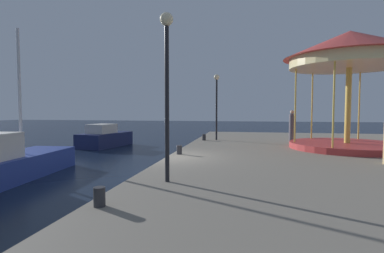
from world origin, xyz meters
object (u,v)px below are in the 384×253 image
(carousel, at_px, (349,60))
(person_near_carousel, at_px, (292,127))
(bollard_south, at_px, (179,150))
(bollard_center, at_px, (204,137))
(bollard_north, at_px, (99,197))
(motorboat_navy, at_px, (105,138))
(lamp_post_near_edge, at_px, (167,68))
(lamp_post_mid_promenade, at_px, (217,95))

(carousel, bearing_deg, person_near_carousel, 128.21)
(carousel, xyz_separation_m, bollard_south, (-7.96, -3.34, -4.25))
(bollard_center, xyz_separation_m, bollard_south, (-0.22, -6.14, 0.00))
(bollard_north, xyz_separation_m, person_near_carousel, (5.68, 13.48, 0.72))
(motorboat_navy, distance_m, lamp_post_near_edge, 15.68)
(bollard_north, height_order, bollard_center, same)
(lamp_post_near_edge, distance_m, bollard_south, 5.81)
(bollard_center, distance_m, bollard_south, 6.14)
(carousel, bearing_deg, lamp_post_near_edge, -130.71)
(bollard_north, bearing_deg, lamp_post_mid_promenade, 85.92)
(lamp_post_mid_promenade, xyz_separation_m, person_near_carousel, (4.70, -0.32, -2.01))
(motorboat_navy, distance_m, person_near_carousel, 13.44)
(carousel, distance_m, lamp_post_mid_promenade, 7.83)
(motorboat_navy, bearing_deg, lamp_post_mid_promenade, -8.54)
(motorboat_navy, height_order, lamp_post_near_edge, lamp_post_near_edge)
(motorboat_navy, distance_m, lamp_post_mid_promenade, 9.22)
(motorboat_navy, relative_size, bollard_north, 11.39)
(lamp_post_near_edge, relative_size, bollard_south, 11.46)
(bollard_south, bearing_deg, lamp_post_near_edge, -80.70)
(lamp_post_near_edge, distance_m, bollard_north, 3.78)
(lamp_post_mid_promenade, bearing_deg, lamp_post_near_edge, -90.86)
(carousel, height_order, bollard_south, carousel)
(bollard_south, bearing_deg, bollard_center, 87.91)
(lamp_post_near_edge, xyz_separation_m, person_near_carousel, (4.87, 11.20, -2.18))
(carousel, xyz_separation_m, person_near_carousel, (-2.28, 2.89, -3.52))
(lamp_post_near_edge, relative_size, lamp_post_mid_promenade, 1.07)
(carousel, bearing_deg, lamp_post_mid_promenade, 155.25)
(lamp_post_near_edge, bearing_deg, carousel, 49.29)
(person_near_carousel, bearing_deg, bollard_south, -132.34)
(bollard_center, relative_size, bollard_south, 1.00)
(person_near_carousel, bearing_deg, bollard_center, -178.95)
(bollard_south, xyz_separation_m, person_near_carousel, (5.68, 6.24, 0.72))
(motorboat_navy, distance_m, bollard_south, 10.94)
(bollard_north, bearing_deg, bollard_center, 89.05)
(bollard_center, bearing_deg, motorboat_navy, 167.67)
(lamp_post_mid_promenade, height_order, bollard_north, lamp_post_mid_promenade)
(bollard_center, distance_m, person_near_carousel, 5.51)
(lamp_post_mid_promenade, height_order, person_near_carousel, lamp_post_mid_promenade)
(lamp_post_near_edge, height_order, lamp_post_mid_promenade, lamp_post_near_edge)
(lamp_post_mid_promenade, distance_m, bollard_center, 2.87)
(lamp_post_near_edge, relative_size, bollard_north, 11.46)
(lamp_post_near_edge, height_order, bollard_north, lamp_post_near_edge)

